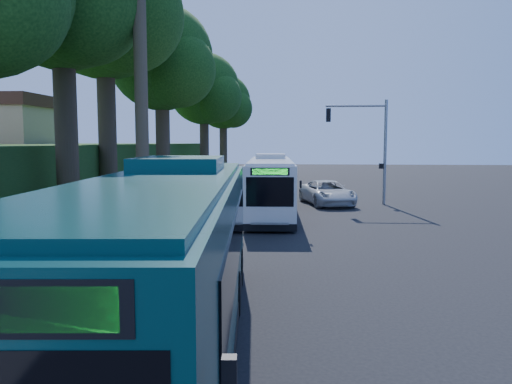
# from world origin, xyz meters

# --- Properties ---
(ground) EXTENTS (140.00, 140.00, 0.00)m
(ground) POSITION_xyz_m (0.00, 0.00, 0.00)
(ground) COLOR black
(ground) RESTS_ON ground
(sidewalk) EXTENTS (4.50, 70.00, 0.12)m
(sidewalk) POSITION_xyz_m (-7.30, 0.00, 0.06)
(sidewalk) COLOR gray
(sidewalk) RESTS_ON ground
(red_curb) EXTENTS (0.25, 30.00, 0.13)m
(red_curb) POSITION_xyz_m (-5.00, -4.00, 0.07)
(red_curb) COLOR maroon
(red_curb) RESTS_ON ground
(grass_verge) EXTENTS (8.00, 70.00, 0.06)m
(grass_verge) POSITION_xyz_m (-13.00, 5.00, 0.03)
(grass_verge) COLOR #234719
(grass_verge) RESTS_ON ground
(bus_shelter) EXTENTS (3.20, 1.51, 2.55)m
(bus_shelter) POSITION_xyz_m (-7.26, -2.86, 1.81)
(bus_shelter) COLOR black
(bus_shelter) RESTS_ON ground
(stop_sign_pole) EXTENTS (0.35, 0.06, 3.17)m
(stop_sign_pole) POSITION_xyz_m (-5.40, -5.00, 2.08)
(stop_sign_pole) COLOR gray
(stop_sign_pole) RESTS_ON ground
(traffic_signal_pole) EXTENTS (4.10, 0.30, 7.00)m
(traffic_signal_pole) POSITION_xyz_m (3.78, 10.00, 4.42)
(traffic_signal_pole) COLOR gray
(traffic_signal_pole) RESTS_ON ground
(tree_1) EXTENTS (10.50, 10.00, 18.26)m
(tree_1) POSITION_xyz_m (-13.37, 7.98, 12.73)
(tree_1) COLOR #382B1E
(tree_1) RESTS_ON ground
(tree_2) EXTENTS (8.82, 8.40, 15.12)m
(tree_2) POSITION_xyz_m (-11.89, 15.98, 10.48)
(tree_2) COLOR #382B1E
(tree_2) RESTS_ON ground
(tree_3) EXTENTS (10.08, 9.60, 17.28)m
(tree_3) POSITION_xyz_m (-13.88, 23.98, 11.98)
(tree_3) COLOR #382B1E
(tree_3) RESTS_ON ground
(tree_4) EXTENTS (8.40, 8.00, 14.14)m
(tree_4) POSITION_xyz_m (-11.40, 31.98, 9.73)
(tree_4) COLOR #382B1E
(tree_4) RESTS_ON ground
(tree_5) EXTENTS (7.35, 7.00, 12.86)m
(tree_5) POSITION_xyz_m (-10.41, 39.99, 8.96)
(tree_5) COLOR #382B1E
(tree_5) RESTS_ON ground
(white_bus) EXTENTS (3.06, 11.84, 3.50)m
(white_bus) POSITION_xyz_m (-2.61, 4.52, 1.71)
(white_bus) COLOR silver
(white_bus) RESTS_ON ground
(teal_bus) EXTENTS (3.85, 13.17, 3.87)m
(teal_bus) POSITION_xyz_m (-3.69, -14.55, 1.89)
(teal_bus) COLOR #0A383A
(teal_bus) RESTS_ON ground
(pickup) EXTENTS (4.03, 6.28, 1.61)m
(pickup) POSITION_xyz_m (0.97, 9.68, 0.81)
(pickup) COLOR silver
(pickup) RESTS_ON ground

